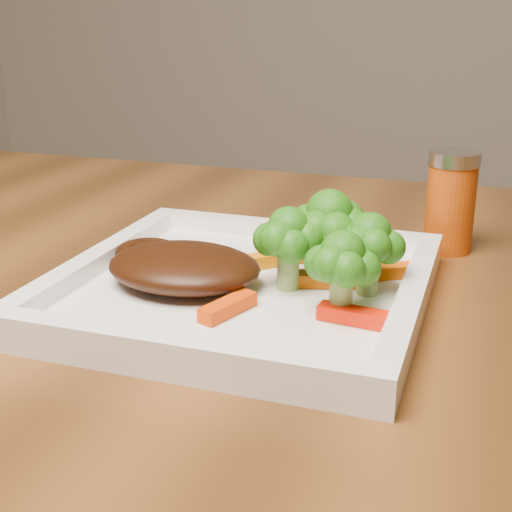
% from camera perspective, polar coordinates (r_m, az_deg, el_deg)
% --- Properties ---
extents(plate, '(0.27, 0.27, 0.01)m').
position_cam_1_polar(plate, '(0.55, -1.00, -2.96)').
color(plate, white).
rests_on(plate, dining_table).
extents(steak, '(0.12, 0.09, 0.03)m').
position_cam_1_polar(steak, '(0.54, -5.78, -0.88)').
color(steak, '#361708').
rests_on(steak, plate).
extents(broccoli_0, '(0.08, 0.08, 0.07)m').
position_cam_1_polar(broccoli_0, '(0.54, 5.83, 1.49)').
color(broccoli_0, '#306E12').
rests_on(broccoli_0, plate).
extents(broccoli_1, '(0.07, 0.07, 0.06)m').
position_cam_1_polar(broccoli_1, '(0.52, 9.01, 0.31)').
color(broccoli_1, '#397513').
rests_on(broccoli_1, plate).
extents(broccoli_2, '(0.07, 0.07, 0.06)m').
position_cam_1_polar(broccoli_2, '(0.48, 6.88, -1.56)').
color(broccoli_2, '#296110').
rests_on(broccoli_2, plate).
extents(broccoli_3, '(0.07, 0.07, 0.06)m').
position_cam_1_polar(broccoli_3, '(0.53, 2.61, 0.55)').
color(broccoli_3, '#2C6611').
rests_on(broccoli_3, plate).
extents(carrot_1, '(0.05, 0.02, 0.01)m').
position_cam_1_polar(carrot_1, '(0.48, 7.96, -4.77)').
color(carrot_1, red).
rests_on(carrot_1, plate).
extents(carrot_2, '(0.03, 0.05, 0.01)m').
position_cam_1_polar(carrot_2, '(0.49, -2.26, -4.09)').
color(carrot_2, '#D83A03').
rests_on(carrot_2, plate).
extents(carrot_3, '(0.05, 0.04, 0.01)m').
position_cam_1_polar(carrot_3, '(0.57, 10.91, -1.16)').
color(carrot_3, '#E65D03').
rests_on(carrot_3, plate).
extents(carrot_4, '(0.05, 0.05, 0.01)m').
position_cam_1_polar(carrot_4, '(0.59, 1.95, -0.15)').
color(carrot_4, orange).
rests_on(carrot_4, plate).
extents(carrot_6, '(0.06, 0.03, 0.01)m').
position_cam_1_polar(carrot_6, '(0.54, 5.72, -1.87)').
color(carrot_6, '#C85103').
rests_on(carrot_6, plate).
extents(spice_shaker, '(0.05, 0.05, 0.09)m').
position_cam_1_polar(spice_shaker, '(0.67, 15.31, 4.18)').
color(spice_shaker, '#A83F09').
rests_on(spice_shaker, dining_table).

